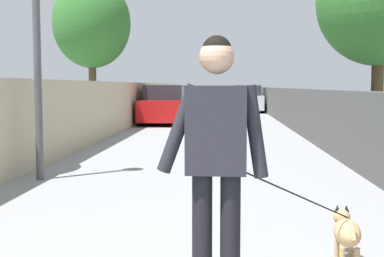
% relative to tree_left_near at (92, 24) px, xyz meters
% --- Properties ---
extents(ground_plane, '(80.00, 80.00, 0.00)m').
position_rel_tree_left_near_xyz_m(ground_plane, '(-5.00, -4.52, -3.87)').
color(ground_plane, gray).
extents(wall_left, '(48.00, 0.30, 1.64)m').
position_rel_tree_left_near_xyz_m(wall_left, '(-7.00, -1.53, -3.05)').
color(wall_left, tan).
rests_on(wall_left, ground).
extents(fence_right, '(48.00, 0.30, 1.42)m').
position_rel_tree_left_near_xyz_m(fence_right, '(-7.00, -7.51, -3.16)').
color(fence_right, '#4C4C4C').
rests_on(fence_right, ground).
extents(tree_left_near, '(2.95, 2.95, 5.59)m').
position_rel_tree_left_near_xyz_m(tree_left_near, '(0.00, 0.00, 0.00)').
color(tree_left_near, '#473523').
rests_on(tree_left_near, ground).
extents(tree_right_mid, '(3.20, 3.20, 5.33)m').
position_rel_tree_left_near_xyz_m(tree_right_mid, '(-6.00, -9.00, -0.21)').
color(tree_right_mid, '#473523').
rests_on(tree_right_mid, ground).
extents(lamp_post, '(0.36, 0.36, 4.03)m').
position_rel_tree_left_near_xyz_m(lamp_post, '(-11.63, -2.08, -1.08)').
color(lamp_post, '#4C4C51').
rests_on(lamp_post, ground).
extents(person_skateboarder, '(0.24, 0.71, 1.74)m').
position_rel_tree_left_near_xyz_m(person_skateboarder, '(-16.55, -5.01, -2.75)').
color(person_skateboarder, black).
rests_on(person_skateboarder, skateboard).
extents(dog, '(1.50, 1.22, 1.06)m').
position_rel_tree_left_near_xyz_m(dog, '(-15.37, -6.10, -3.59)').
color(dog, tan).
rests_on(dog, ground).
extents(car_near, '(4.16, 1.80, 1.54)m').
position_rel_tree_left_near_xyz_m(car_near, '(1.00, -2.68, -3.15)').
color(car_near, '#B71414').
rests_on(car_near, ground).
extents(car_far, '(4.19, 1.80, 1.54)m').
position_rel_tree_left_near_xyz_m(car_far, '(10.72, -6.36, -3.15)').
color(car_far, silver).
rests_on(car_far, ground).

